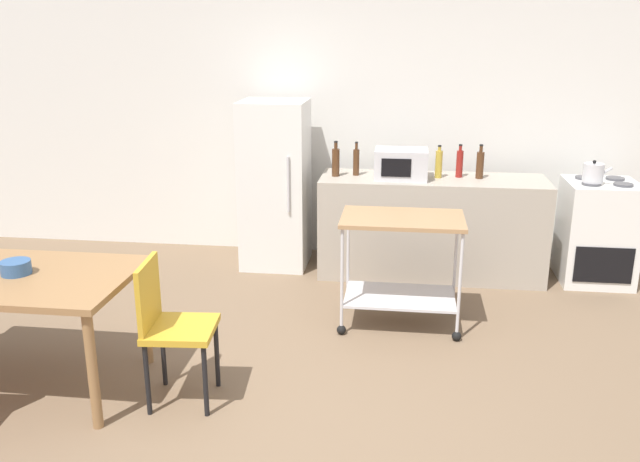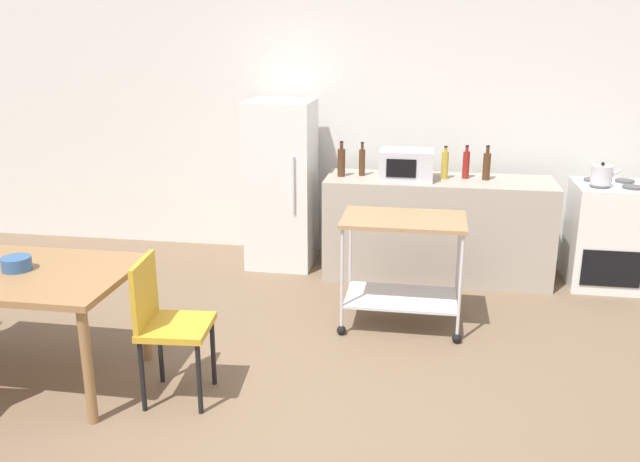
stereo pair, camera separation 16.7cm
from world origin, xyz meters
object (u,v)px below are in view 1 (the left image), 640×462
(kitchen_cart, at_px, (401,253))
(microwave, at_px, (401,164))
(chair_mustard, at_px, (170,321))
(bottle_sesame_oil, at_px, (439,164))
(bottle_hot_sauce, at_px, (460,163))
(fruit_bowl, at_px, (16,267))
(stove_oven, at_px, (597,232))
(dining_table, at_px, (9,286))
(bottle_vinegar, at_px, (480,164))
(refrigerator, at_px, (275,185))
(bottle_soy_sauce, at_px, (356,161))
(bottle_olive_oil, at_px, (336,162))
(kettle, at_px, (593,173))

(kitchen_cart, distance_m, microwave, 1.17)
(chair_mustard, xyz_separation_m, bottle_sesame_oil, (1.64, 2.44, 0.51))
(bottle_hot_sauce, bearing_deg, kitchen_cart, -111.87)
(microwave, height_order, fruit_bowl, microwave)
(stove_oven, distance_m, bottle_hot_sauce, 1.35)
(kitchen_cart, relative_size, fruit_bowl, 5.10)
(dining_table, distance_m, bottle_hot_sauce, 3.77)
(bottle_sesame_oil, xyz_separation_m, bottle_vinegar, (0.36, 0.02, -0.00))
(refrigerator, xyz_separation_m, bottle_soy_sauce, (0.76, -0.07, 0.25))
(chair_mustard, relative_size, bottle_soy_sauce, 2.93)
(stove_oven, bearing_deg, bottle_vinegar, 178.86)
(bottle_hot_sauce, bearing_deg, bottle_soy_sauce, -177.65)
(bottle_olive_oil, xyz_separation_m, bottle_vinegar, (1.27, 0.07, -0.01))
(chair_mustard, bearing_deg, bottle_vinegar, -43.80)
(chair_mustard, bearing_deg, bottle_sesame_oil, -38.56)
(stove_oven, distance_m, bottle_olive_oil, 2.39)
(chair_mustard, distance_m, microwave, 2.75)
(fruit_bowl, bearing_deg, dining_table, -169.18)
(chair_mustard, height_order, kitchen_cart, chair_mustard)
(bottle_hot_sauce, bearing_deg, bottle_olive_oil, -174.79)
(bottle_hot_sauce, relative_size, kettle, 1.23)
(bottle_olive_oil, distance_m, kettle, 2.20)
(dining_table, relative_size, bottle_vinegar, 4.96)
(fruit_bowl, relative_size, kettle, 0.74)
(refrigerator, bearing_deg, bottle_vinegar, -1.87)
(kitchen_cart, bearing_deg, fruit_bowl, -152.05)
(chair_mustard, relative_size, refrigerator, 0.57)
(kettle, bearing_deg, bottle_soy_sauce, 176.80)
(refrigerator, height_order, kettle, refrigerator)
(chair_mustard, relative_size, bottle_olive_oil, 2.81)
(bottle_hot_sauce, bearing_deg, bottle_vinegar, -10.13)
(microwave, relative_size, bottle_sesame_oil, 1.58)
(kettle, bearing_deg, microwave, 179.00)
(kitchen_cart, distance_m, bottle_olive_oil, 1.34)
(dining_table, xyz_separation_m, microwave, (2.33, 2.32, 0.36))
(stove_oven, height_order, bottle_soy_sauce, bottle_soy_sauce)
(chair_mustard, height_order, bottle_vinegar, bottle_vinegar)
(fruit_bowl, bearing_deg, bottle_soy_sauce, 51.89)
(stove_oven, distance_m, bottle_sesame_oil, 1.52)
(dining_table, distance_m, chair_mustard, 1.03)
(chair_mustard, xyz_separation_m, kettle, (2.93, 2.33, 0.48))
(dining_table, bearing_deg, chair_mustard, -2.53)
(dining_table, height_order, bottle_olive_oil, bottle_olive_oil)
(chair_mustard, distance_m, kettle, 3.78)
(kitchen_cart, xyz_separation_m, fruit_bowl, (-2.31, -1.23, 0.22))
(bottle_hot_sauce, xyz_separation_m, fruit_bowl, (-2.79, -2.43, -0.23))
(dining_table, height_order, stove_oven, stove_oven)
(kitchen_cart, xyz_separation_m, microwave, (-0.03, 1.08, 0.46))
(chair_mustard, bearing_deg, bottle_olive_oil, -21.64)
(kitchen_cart, height_order, bottle_olive_oil, bottle_olive_oil)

